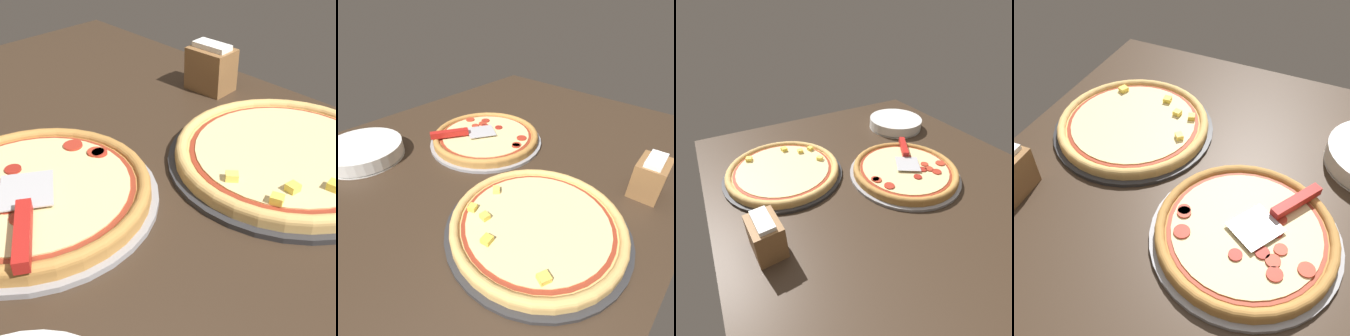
# 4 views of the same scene
# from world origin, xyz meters

# --- Properties ---
(ground_plane) EXTENTS (1.39, 1.15, 0.04)m
(ground_plane) POSITION_xyz_m (0.00, 0.00, -0.02)
(ground_plane) COLOR #38281C
(pizza_pan_front) EXTENTS (0.40, 0.40, 0.01)m
(pizza_pan_front) POSITION_xyz_m (0.03, -0.09, 0.01)
(pizza_pan_front) COLOR #939399
(pizza_pan_front) RESTS_ON ground_plane
(pizza_front) EXTENTS (0.38, 0.38, 0.03)m
(pizza_front) POSITION_xyz_m (0.03, -0.09, 0.02)
(pizza_front) COLOR #B77F3D
(pizza_front) RESTS_ON pizza_pan_front
(pizza_pan_back) EXTENTS (0.43, 0.43, 0.01)m
(pizza_pan_back) POSITION_xyz_m (0.24, 0.30, 0.01)
(pizza_pan_back) COLOR #2D2D30
(pizza_pan_back) RESTS_ON ground_plane
(pizza_back) EXTENTS (0.40, 0.40, 0.03)m
(pizza_back) POSITION_xyz_m (0.24, 0.30, 0.02)
(pizza_back) COLOR #DBAD60
(pizza_back) RESTS_ON pizza_pan_back
(serving_spatula) EXTENTS (0.22, 0.16, 0.02)m
(serving_spatula) POSITION_xyz_m (0.11, -0.15, 0.05)
(serving_spatula) COLOR #B7B7BC
(serving_spatula) RESTS_ON pizza_front
(plate_stack) EXTENTS (0.25, 0.25, 0.05)m
(plate_stack) POSITION_xyz_m (0.37, -0.31, 0.02)
(plate_stack) COLOR white
(plate_stack) RESTS_ON ground_plane
(napkin_holder) EXTENTS (0.11, 0.08, 0.11)m
(napkin_holder) POSITION_xyz_m (-0.07, 0.44, 0.05)
(napkin_holder) COLOR olive
(napkin_holder) RESTS_ON ground_plane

